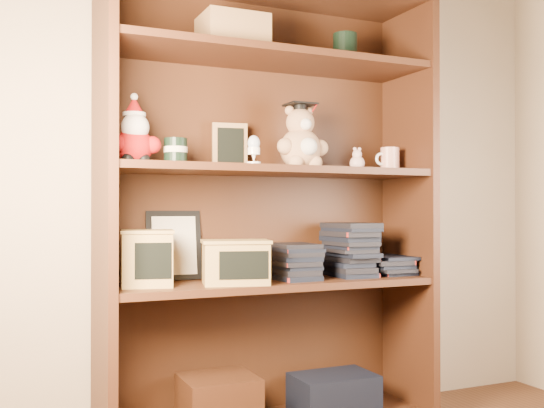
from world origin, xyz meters
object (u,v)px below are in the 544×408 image
(grad_teddy_bear, at_px, (301,143))
(treats_box, at_px, (148,258))
(bookcase, at_px, (266,215))
(teacher_mug, at_px, (389,159))

(grad_teddy_bear, height_order, treats_box, grad_teddy_bear)
(bookcase, distance_m, grad_teddy_bear, 0.29)
(treats_box, bearing_deg, grad_teddy_bear, -0.67)
(bookcase, relative_size, grad_teddy_bear, 6.59)
(grad_teddy_bear, bearing_deg, teacher_mug, 1.09)
(bookcase, height_order, treats_box, bookcase)
(bookcase, distance_m, teacher_mug, 0.55)
(teacher_mug, height_order, treats_box, teacher_mug)
(grad_teddy_bear, xyz_separation_m, teacher_mug, (0.39, 0.01, -0.05))
(grad_teddy_bear, height_order, teacher_mug, grad_teddy_bear)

